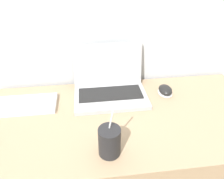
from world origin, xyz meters
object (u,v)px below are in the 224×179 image
at_px(external_keyboard, 10,106).
at_px(laptop, 110,85).
at_px(computer_mouse, 165,90).
at_px(drink_cup, 109,141).

bearing_deg(external_keyboard, laptop, 6.96).
bearing_deg(computer_mouse, drink_cup, -133.32).
height_order(computer_mouse, external_keyboard, computer_mouse).
xyz_separation_m(laptop, drink_cup, (-0.05, -0.38, 0.01)).
bearing_deg(external_keyboard, computer_mouse, 1.93).
bearing_deg(laptop, computer_mouse, -6.60).
xyz_separation_m(drink_cup, external_keyboard, (-0.43, 0.32, -0.05)).
distance_m(laptop, computer_mouse, 0.29).
bearing_deg(drink_cup, computer_mouse, 46.68).
xyz_separation_m(laptop, computer_mouse, (0.28, -0.03, -0.03)).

